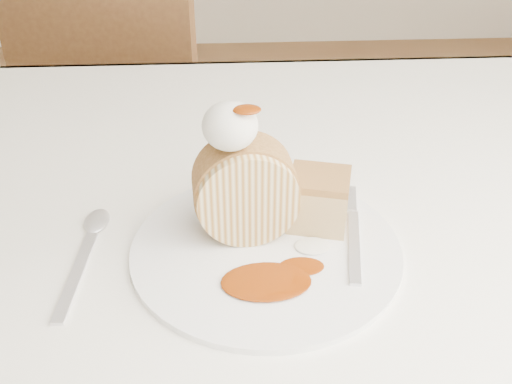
{
  "coord_description": "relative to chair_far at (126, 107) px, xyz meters",
  "views": [
    {
      "loc": [
        -0.08,
        -0.4,
        1.14
      ],
      "look_at": [
        -0.05,
        0.09,
        0.82
      ],
      "focal_mm": 40.0,
      "sensor_mm": 36.0,
      "label": 1
    }
  ],
  "objects": [
    {
      "name": "caramel_drizzle",
      "position": [
        0.27,
        -0.86,
        0.39
      ],
      "size": [
        0.03,
        0.02,
        0.01
      ],
      "primitive_type": "ellipsoid",
      "color": "#732904",
      "rests_on": "whipped_cream"
    },
    {
      "name": "roulade_slice",
      "position": [
        0.27,
        -0.84,
        0.28
      ],
      "size": [
        0.11,
        0.07,
        0.11
      ],
      "primitive_type": "cylinder",
      "rotation": [
        1.57,
        0.0,
        0.08
      ],
      "color": "beige",
      "rests_on": "plate"
    },
    {
      "name": "caramel_pool",
      "position": [
        0.29,
        -0.93,
        0.23
      ],
      "size": [
        0.1,
        0.08,
        0.0
      ],
      "primitive_type": null,
      "rotation": [
        0.0,
        0.0,
        -0.25
      ],
      "color": "#732904",
      "rests_on": "plate"
    },
    {
      "name": "whipped_cream",
      "position": [
        0.26,
        -0.85,
        0.36
      ],
      "size": [
        0.06,
        0.06,
        0.05
      ],
      "primitive_type": "ellipsoid",
      "color": "silver",
      "rests_on": "roulade_slice"
    },
    {
      "name": "plate",
      "position": [
        0.29,
        -0.87,
        0.23
      ],
      "size": [
        0.35,
        0.35,
        0.01
      ],
      "primitive_type": "cylinder",
      "rotation": [
        0.0,
        0.0,
        -0.25
      ],
      "color": "white",
      "rests_on": "table"
    },
    {
      "name": "fork",
      "position": [
        0.38,
        -0.88,
        0.23
      ],
      "size": [
        0.05,
        0.17,
        0.0
      ],
      "primitive_type": "cube",
      "rotation": [
        0.0,
        0.0,
        -0.18
      ],
      "color": "silver",
      "rests_on": "plate"
    },
    {
      "name": "spoon",
      "position": [
        0.1,
        -0.9,
        0.22
      ],
      "size": [
        0.03,
        0.17,
        0.0
      ],
      "primitive_type": "cube",
      "rotation": [
        0.0,
        0.0,
        -0.06
      ],
      "color": "silver",
      "rests_on": "table"
    },
    {
      "name": "cake_chunk",
      "position": [
        0.35,
        -0.83,
        0.26
      ],
      "size": [
        0.08,
        0.07,
        0.05
      ],
      "primitive_type": "cube",
      "rotation": [
        0.0,
        0.0,
        -0.25
      ],
      "color": "#A8773F",
      "rests_on": "plate"
    },
    {
      "name": "table",
      "position": [
        0.33,
        -0.74,
        0.13
      ],
      "size": [
        1.4,
        0.9,
        0.75
      ],
      "color": "white",
      "rests_on": "ground"
    },
    {
      "name": "chair_far",
      "position": [
        0.0,
        0.0,
        0.0
      ],
      "size": [
        0.52,
        0.52,
        0.92
      ],
      "rotation": [
        0.0,
        0.0,
        2.92
      ],
      "color": "brown",
      "rests_on": "ground"
    }
  ]
}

